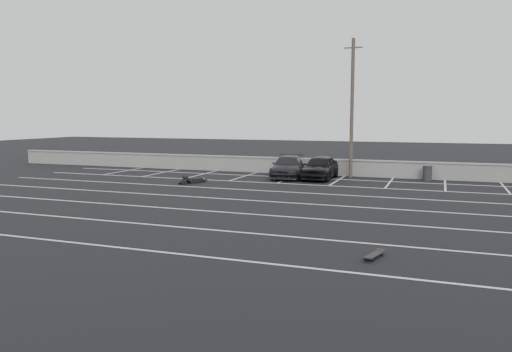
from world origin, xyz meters
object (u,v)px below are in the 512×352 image
at_px(trash_bin, 427,173).
at_px(person, 196,178).
at_px(car_left, 320,167).
at_px(car_right, 288,167).
at_px(skateboard, 374,255).
at_px(utility_pole, 352,108).

distance_m(trash_bin, person, 13.69).
height_order(car_left, car_right, car_left).
height_order(car_left, person, car_left).
distance_m(person, skateboard, 16.89).
height_order(car_right, trash_bin, car_right).
relative_size(trash_bin, person, 0.34).
bearing_deg(car_right, skateboard, -76.01).
distance_m(car_right, skateboard, 17.98).
bearing_deg(person, car_right, 62.73).
relative_size(car_left, utility_pole, 0.50).
bearing_deg(car_right, car_left, -11.97).
xyz_separation_m(car_left, skateboard, (5.29, -16.33, -0.64)).
height_order(utility_pole, trash_bin, utility_pole).
height_order(car_right, person, car_right).
relative_size(car_right, person, 1.77).
xyz_separation_m(utility_pole, person, (-7.94, -5.47, -4.06)).
relative_size(car_left, car_right, 0.92).
distance_m(car_right, trash_bin, 8.35).
relative_size(car_left, skateboard, 4.58).
bearing_deg(car_left, trash_bin, 14.29).
relative_size(car_right, skateboard, 4.96).
xyz_separation_m(car_right, utility_pole, (3.68, 1.33, 3.64)).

